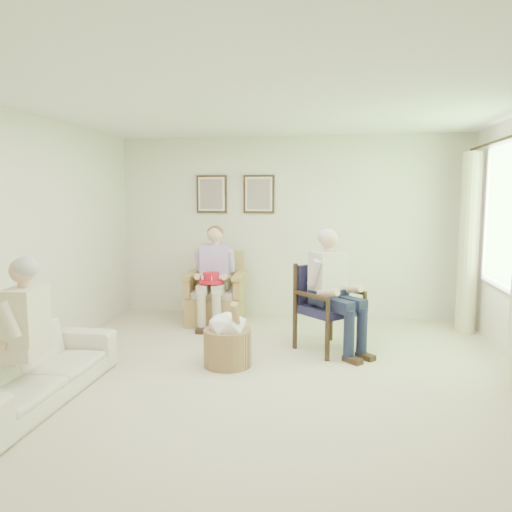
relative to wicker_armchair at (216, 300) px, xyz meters
name	(u,v)px	position (x,y,z in m)	size (l,w,h in m)	color
floor	(264,384)	(0.97, -2.18, -0.31)	(5.50, 5.50, 0.00)	beige
back_wall	(290,227)	(0.97, 0.57, 0.99)	(5.00, 0.04, 2.60)	silver
front_wall	(164,322)	(0.97, -4.93, 0.99)	(5.00, 0.04, 2.60)	silver
left_wall	(13,243)	(-1.53, -2.18, 0.99)	(0.04, 5.50, 2.60)	silver
ceiling	(265,99)	(0.97, -2.18, 2.29)	(5.00, 5.50, 0.02)	white
window	(509,212)	(3.43, -0.98, 1.27)	(0.13, 2.50, 1.63)	#2D6B23
curtain_right	(469,244)	(3.30, 0.00, 0.84)	(0.34, 0.34, 2.30)	beige
framed_print_left	(212,194)	(-0.18, 0.53, 1.47)	(0.45, 0.05, 0.55)	#382114
framed_print_right	(259,194)	(0.52, 0.53, 1.47)	(0.45, 0.05, 0.55)	#382114
wicker_armchair	(216,300)	(0.00, 0.00, 0.00)	(0.77, 0.76, 0.98)	#A78E4E
wood_armchair	(330,303)	(1.56, -0.95, 0.22)	(0.63, 0.59, 0.96)	black
sofa	(29,369)	(-0.98, -2.86, -0.03)	(0.75, 1.91, 0.56)	#EDE7CD
person_wicker	(214,269)	(0.00, -0.13, 0.45)	(0.40, 0.63, 1.32)	beige
person_dark	(330,282)	(1.56, -1.11, 0.49)	(0.40, 0.63, 1.36)	#191E38
person_sofa	(19,325)	(-0.98, -2.96, 0.38)	(0.42, 0.63, 1.23)	beige
red_hat	(211,279)	(0.01, -0.34, 0.36)	(0.32, 0.32, 0.14)	red
hatbox	(228,339)	(0.53, -1.74, -0.03)	(0.64, 0.64, 0.73)	tan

